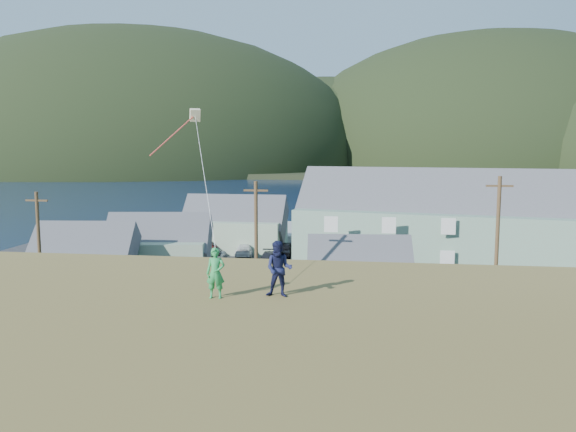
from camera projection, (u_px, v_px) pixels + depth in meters
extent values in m
plane|color=#0A1638|center=(292.00, 332.00, 35.34)|extent=(900.00, 900.00, 0.00)
cube|color=#4C3D19|center=(288.00, 342.00, 33.36)|extent=(110.00, 8.00, 0.10)
cube|color=#28282B|center=(316.00, 273.00, 52.05)|extent=(72.00, 36.00, 0.12)
cube|color=gray|center=(286.00, 231.00, 75.44)|extent=(26.00, 14.00, 0.90)
cube|color=black|center=(359.00, 165.00, 359.75)|extent=(900.00, 320.00, 2.00)
ellipsoid|color=black|center=(137.00, 166.00, 307.09)|extent=(260.00, 234.00, 143.00)
ellipsoid|color=black|center=(324.00, 164.00, 332.85)|extent=(200.00, 180.00, 100.00)
ellipsoid|color=black|center=(485.00, 166.00, 310.79)|extent=(230.00, 207.00, 142.60)
cube|color=slate|center=(473.00, 241.00, 52.26)|extent=(33.90, 15.82, 5.60)
cube|color=#47474C|center=(475.00, 195.00, 51.75)|extent=(34.35, 15.73, 9.14)
cube|color=#2F6F63|center=(84.00, 268.00, 46.65)|extent=(8.47, 6.71, 2.96)
cube|color=#47474C|center=(83.00, 242.00, 46.38)|extent=(8.94, 6.57, 5.72)
cube|color=gray|center=(159.00, 257.00, 51.23)|extent=(9.66, 7.14, 3.17)
cube|color=#47474C|center=(158.00, 231.00, 50.95)|extent=(10.12, 7.02, 5.74)
cube|color=silver|center=(359.00, 283.00, 41.63)|extent=(7.55, 5.65, 2.88)
cube|color=#47474C|center=(360.00, 255.00, 41.37)|extent=(8.05, 5.63, 5.08)
cube|color=gray|center=(235.00, 235.00, 62.91)|extent=(11.11, 6.85, 3.50)
cube|color=#47474C|center=(235.00, 211.00, 62.58)|extent=(11.61, 6.76, 6.46)
cylinder|color=#47331E|center=(40.00, 253.00, 38.71)|extent=(0.24, 0.24, 8.47)
cylinder|color=#47331E|center=(256.00, 252.00, 36.59)|extent=(0.24, 0.24, 9.31)
cylinder|color=#47331E|center=(496.00, 255.00, 34.51)|extent=(0.24, 0.24, 9.74)
imported|color=black|center=(270.00, 261.00, 53.48)|extent=(2.52, 5.38, 1.52)
imported|color=black|center=(284.00, 250.00, 59.58)|extent=(1.74, 4.21, 1.43)
imported|color=#9F0E17|center=(206.00, 248.00, 60.33)|extent=(2.87, 5.79, 1.58)
imported|color=silver|center=(246.00, 249.00, 59.99)|extent=(2.13, 4.66, 1.32)
imported|color=#A6141F|center=(131.00, 258.00, 55.59)|extent=(1.72, 3.89, 1.30)
imported|color=#9D9DA2|center=(160.00, 255.00, 56.37)|extent=(2.05, 4.42, 1.40)
imported|color=slate|center=(135.00, 248.00, 60.19)|extent=(1.76, 4.51, 1.46)
imported|color=#BDBDBD|center=(210.00, 259.00, 54.39)|extent=(3.12, 5.79, 1.54)
imported|color=navy|center=(330.00, 260.00, 54.02)|extent=(2.14, 4.50, 1.48)
imported|color=#3A6091|center=(360.00, 254.00, 57.00)|extent=(1.49, 4.17, 1.37)
imported|color=#268B45|center=(216.00, 273.00, 16.23)|extent=(0.57, 0.41, 1.48)
imported|color=#15193C|center=(279.00, 269.00, 16.37)|extent=(0.83, 0.66, 1.65)
cube|color=beige|center=(195.00, 115.00, 25.40)|extent=(0.59, 0.58, 0.60)
cylinder|color=#E64D3C|center=(173.00, 135.00, 24.36)|extent=(0.06, 0.06, 3.31)
cylinder|color=white|center=(203.00, 167.00, 20.77)|extent=(0.02, 0.02, 10.98)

